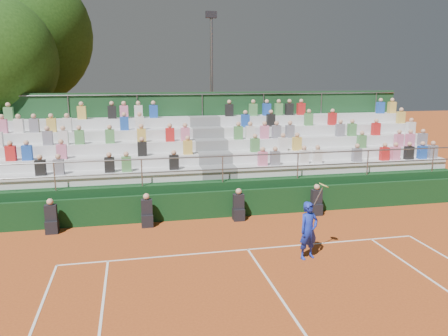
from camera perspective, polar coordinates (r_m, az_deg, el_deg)
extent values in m
plane|color=#AD4B1C|center=(13.46, 3.13, -10.60)|extent=(90.00, 90.00, 0.00)
cube|color=white|center=(13.46, 3.13, -10.58)|extent=(11.00, 0.06, 0.01)
cube|color=white|center=(10.71, 7.77, -16.97)|extent=(0.06, 6.40, 0.01)
cube|color=black|center=(16.22, 0.22, -4.71)|extent=(20.00, 0.15, 1.00)
cube|color=black|center=(15.79, -21.54, -7.13)|extent=(0.40, 0.40, 0.44)
cube|color=black|center=(15.65, -21.67, -5.46)|extent=(0.38, 0.25, 0.55)
sphere|color=tan|center=(15.54, -21.78, -4.12)|extent=(0.22, 0.22, 0.22)
cube|color=black|center=(15.55, -10.00, -6.73)|extent=(0.40, 0.40, 0.44)
cube|color=black|center=(15.40, -10.06, -5.04)|extent=(0.38, 0.25, 0.55)
sphere|color=tan|center=(15.30, -10.12, -3.68)|extent=(0.22, 0.22, 0.22)
cube|color=black|center=(15.97, 1.90, -6.05)|extent=(0.40, 0.40, 0.44)
cube|color=black|center=(15.83, 1.91, -4.39)|extent=(0.38, 0.25, 0.55)
sphere|color=tan|center=(15.72, 1.92, -3.07)|extent=(0.22, 0.22, 0.22)
cube|color=black|center=(16.92, 11.92, -5.26)|extent=(0.40, 0.40, 0.44)
cube|color=black|center=(16.78, 11.99, -3.70)|extent=(0.38, 0.25, 0.55)
sphere|color=tan|center=(16.68, 12.04, -2.44)|extent=(0.22, 0.22, 0.22)
cube|color=black|center=(19.13, -1.73, -1.80)|extent=(20.00, 5.20, 1.20)
cube|color=silver|center=(17.16, -18.58, -1.28)|extent=(9.30, 0.85, 0.42)
cube|color=silver|center=(19.09, 15.19, 0.24)|extent=(9.30, 0.85, 0.42)
cube|color=slate|center=(17.34, -0.77, -0.50)|extent=(1.40, 0.85, 0.42)
cube|color=silver|center=(17.90, -18.38, 0.65)|extent=(9.30, 0.85, 0.42)
cube|color=silver|center=(19.76, 14.15, 1.92)|extent=(9.30, 0.85, 0.42)
cube|color=slate|center=(18.08, -1.29, 1.37)|extent=(1.40, 0.85, 0.42)
cube|color=silver|center=(18.66, -18.19, 2.42)|extent=(9.30, 0.85, 0.42)
cube|color=silver|center=(20.45, 13.17, 3.50)|extent=(9.30, 0.85, 0.42)
cube|color=slate|center=(18.83, -1.78, 3.10)|extent=(1.40, 0.85, 0.42)
cube|color=silver|center=(19.44, -18.01, 4.04)|extent=(9.30, 0.85, 0.42)
cube|color=silver|center=(21.16, 12.26, 4.97)|extent=(9.30, 0.85, 0.42)
cube|color=slate|center=(19.60, -2.23, 4.69)|extent=(1.40, 0.85, 0.42)
cube|color=silver|center=(20.23, -17.85, 5.55)|extent=(9.30, 0.85, 0.42)
cube|color=silver|center=(21.89, 11.40, 6.34)|extent=(9.30, 0.85, 0.42)
cube|color=slate|center=(20.38, -2.64, 6.16)|extent=(1.40, 0.85, 0.42)
cube|color=#194221|center=(21.01, -2.85, 3.88)|extent=(20.00, 0.12, 4.40)
cylinder|color=gray|center=(16.34, -0.18, 1.55)|extent=(20.00, 0.05, 0.05)
cylinder|color=gray|center=(20.71, -2.87, 9.61)|extent=(20.00, 0.05, 0.05)
cube|color=black|center=(17.11, -22.84, 0.04)|extent=(0.36, 0.24, 0.56)
cube|color=slate|center=(17.00, -20.77, 0.14)|extent=(0.36, 0.24, 0.56)
cube|color=black|center=(16.81, -14.72, 0.40)|extent=(0.36, 0.24, 0.56)
cube|color=#4C8C4C|center=(16.79, -12.61, 0.49)|extent=(0.36, 0.24, 0.56)
cube|color=black|center=(16.85, -6.55, 0.75)|extent=(0.36, 0.24, 0.56)
cube|color=red|center=(18.11, -26.08, 1.73)|extent=(0.36, 0.24, 0.56)
cube|color=#1E4CB2|center=(17.97, -24.32, 1.82)|extent=(0.36, 0.24, 0.56)
cube|color=pink|center=(17.75, -20.44, 2.02)|extent=(0.36, 0.24, 0.56)
cube|color=black|center=(17.55, -10.63, 2.47)|extent=(0.36, 0.24, 0.56)
cube|color=gold|center=(17.68, -4.76, 2.70)|extent=(0.36, 0.24, 0.56)
cube|color=slate|center=(18.62, -22.02, 3.64)|extent=(0.36, 0.24, 0.56)
cube|color=silver|center=(18.52, -20.22, 3.74)|extent=(0.36, 0.24, 0.56)
cube|color=#4C8C4C|center=(18.44, -18.35, 3.84)|extent=(0.36, 0.24, 0.56)
cube|color=#4C8C4C|center=(18.35, -14.68, 4.02)|extent=(0.36, 0.24, 0.56)
cube|color=gold|center=(18.33, -10.73, 4.19)|extent=(0.36, 0.24, 0.56)
cube|color=red|center=(18.39, -7.08, 4.34)|extent=(0.36, 0.24, 0.56)
cube|color=pink|center=(18.45, -5.09, 4.41)|extent=(0.36, 0.24, 0.56)
cube|color=pink|center=(19.79, -26.96, 4.89)|extent=(0.36, 0.24, 0.56)
cube|color=silver|center=(19.64, -25.21, 5.01)|extent=(0.36, 0.24, 0.56)
cube|color=slate|center=(19.51, -23.53, 5.12)|extent=(0.36, 0.24, 0.56)
cube|color=gold|center=(19.39, -21.61, 5.23)|extent=(0.36, 0.24, 0.56)
cube|color=silver|center=(19.30, -19.79, 5.34)|extent=(0.36, 0.24, 0.56)
cube|color=#1E4CB2|center=(19.12, -12.88, 5.69)|extent=(0.36, 0.24, 0.56)
cube|color=silver|center=(19.12, -10.94, 5.77)|extent=(0.36, 0.24, 0.56)
cube|color=#4C8C4C|center=(20.56, -26.30, 6.36)|extent=(0.36, 0.24, 0.56)
cube|color=gold|center=(20.04, -18.09, 6.89)|extent=(0.36, 0.24, 0.56)
cube|color=black|center=(19.94, -14.41, 7.08)|extent=(0.36, 0.24, 0.56)
cube|color=pink|center=(19.93, -12.92, 7.15)|extent=(0.36, 0.24, 0.56)
cube|color=silver|center=(19.93, -11.11, 7.23)|extent=(0.36, 0.24, 0.56)
cube|color=#1E4CB2|center=(19.95, -9.20, 7.30)|extent=(0.36, 0.24, 0.56)
cube|color=pink|center=(17.53, 5.06, 1.22)|extent=(0.36, 0.24, 0.56)
cube|color=slate|center=(17.69, 6.69, 1.28)|extent=(0.36, 0.24, 0.56)
cube|color=silver|center=(18.11, 10.38, 1.42)|extent=(0.36, 0.24, 0.56)
cube|color=silver|center=(18.34, 12.10, 1.48)|extent=(0.36, 0.24, 0.56)
cube|color=slate|center=(19.12, 16.95, 1.65)|extent=(0.36, 0.24, 0.56)
cube|color=red|center=(19.77, 20.21, 1.76)|extent=(0.36, 0.24, 0.56)
cube|color=pink|center=(20.05, 21.47, 1.80)|extent=(0.36, 0.24, 0.56)
cube|color=black|center=(20.41, 23.00, 1.84)|extent=(0.36, 0.24, 0.56)
cube|color=#1E4CB2|center=(20.78, 24.44, 1.89)|extent=(0.36, 0.24, 0.56)
cube|color=slate|center=(21.09, 25.57, 1.92)|extent=(0.36, 0.24, 0.56)
cube|color=#4C8C4C|center=(18.24, 4.06, 3.00)|extent=(0.36, 0.24, 0.56)
cube|color=silver|center=(18.61, 7.70, 3.10)|extent=(0.36, 0.24, 0.56)
cube|color=gold|center=(18.83, 9.50, 3.15)|extent=(0.36, 0.24, 0.56)
cube|color=#4C8C4C|center=(20.11, 17.53, 3.32)|extent=(0.36, 0.24, 0.56)
cube|color=pink|center=(21.06, 21.86, 3.38)|extent=(0.36, 0.24, 0.56)
cube|color=pink|center=(21.38, 23.12, 3.40)|extent=(0.36, 0.24, 0.56)
cube|color=slate|center=(21.75, 24.49, 3.41)|extent=(0.36, 0.24, 0.56)
cube|color=#4C8C4C|center=(18.86, 1.89, 4.62)|extent=(0.36, 0.24, 0.56)
cube|color=silver|center=(18.99, 3.42, 4.65)|extent=(0.36, 0.24, 0.56)
cube|color=pink|center=(19.17, 5.30, 4.69)|extent=(0.36, 0.24, 0.56)
cube|color=slate|center=(19.34, 6.86, 4.72)|extent=(0.36, 0.24, 0.56)
cube|color=slate|center=(19.55, 8.60, 4.75)|extent=(0.36, 0.24, 0.56)
cube|color=slate|center=(20.51, 14.93, 4.82)|extent=(0.36, 0.24, 0.56)
cube|color=#4C8C4C|center=(20.78, 16.36, 4.82)|extent=(0.36, 0.24, 0.56)
cube|color=red|center=(21.37, 19.21, 4.83)|extent=(0.36, 0.24, 0.56)
cube|color=silver|center=(22.35, 23.21, 4.82)|extent=(0.36, 0.24, 0.56)
cube|color=#1E4CB2|center=(19.76, 2.80, 6.17)|extent=(0.36, 0.24, 0.56)
cube|color=black|center=(20.09, 6.13, 6.22)|extent=(0.36, 0.24, 0.56)
cube|color=#4C8C4C|center=(20.73, 10.99, 6.25)|extent=(0.36, 0.24, 0.56)
cube|color=red|center=(21.22, 13.95, 6.24)|extent=(0.36, 0.24, 0.56)
cube|color=gold|center=(23.01, 22.09, 6.14)|extent=(0.36, 0.24, 0.56)
cube|color=black|center=(20.41, 0.69, 7.56)|extent=(0.36, 0.24, 0.56)
cube|color=#4C8C4C|center=(20.69, 3.82, 7.59)|extent=(0.36, 0.24, 0.56)
cube|color=#1E4CB2|center=(20.88, 5.59, 7.60)|extent=(0.36, 0.24, 0.56)
cube|color=#4C8C4C|center=(21.07, 7.14, 7.61)|extent=(0.36, 0.24, 0.56)
cube|color=black|center=(21.25, 8.52, 7.61)|extent=(0.36, 0.24, 0.56)
cube|color=red|center=(21.46, 10.02, 7.60)|extent=(0.36, 0.24, 0.56)
cube|color=#1E4CB2|center=(23.36, 19.74, 7.43)|extent=(0.36, 0.24, 0.56)
cube|color=gold|center=(23.69, 21.06, 7.39)|extent=(0.36, 0.24, 0.56)
imported|color=#172CAE|center=(12.79, 10.99, -8.01)|extent=(0.70, 0.57, 1.68)
cylinder|color=gray|center=(12.58, 12.23, -3.57)|extent=(0.26, 0.03, 0.51)
cylinder|color=#E5D866|center=(12.57, 12.91, -2.20)|extent=(0.26, 0.28, 0.14)
cylinder|color=#392315|center=(27.40, -24.07, 4.61)|extent=(0.50, 0.50, 4.26)
sphere|color=#1A3C10|center=(27.32, -25.03, 15.46)|extent=(7.66, 7.66, 7.66)
cylinder|color=gray|center=(24.90, -1.62, 9.58)|extent=(0.16, 0.16, 8.21)
cube|color=black|center=(25.08, -1.68, 19.40)|extent=(0.60, 0.25, 0.35)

